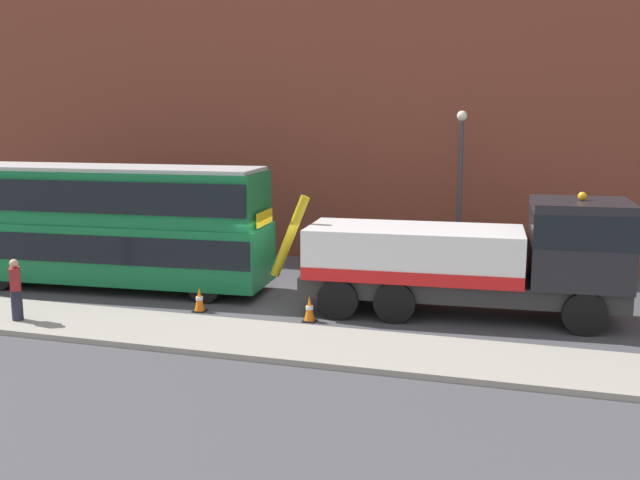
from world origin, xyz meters
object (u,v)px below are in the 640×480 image
Objects in this scene: recovery_tow_truck at (477,257)px; double_decker_bus at (104,222)px; traffic_cone_midway at (310,310)px; traffic_cone_near_bus at (199,300)px; pedestrian_onlooker at (16,290)px; street_lamp at (460,179)px.

double_decker_bus is (-12.06, -0.03, 0.47)m from recovery_tow_truck.
double_decker_bus is at bearing 166.73° from traffic_cone_midway.
traffic_cone_near_bus is at bearing -170.87° from recovery_tow_truck.
traffic_cone_midway is at bearing -16.38° from pedestrian_onlooker.
traffic_cone_midway is at bearing -115.37° from street_lamp.
street_lamp is (10.91, 9.67, 2.49)m from pedestrian_onlooker.
double_decker_bus is 6.53× the size of pedestrian_onlooker.
recovery_tow_truck is 5.55m from street_lamp.
double_decker_bus reaches higher than traffic_cone_midway.
double_decker_bus is 15.50× the size of traffic_cone_near_bus.
recovery_tow_truck reaches higher than pedestrian_onlooker.
street_lamp reaches higher than double_decker_bus.
traffic_cone_near_bus and traffic_cone_midway have the same top height.
street_lamp reaches higher than traffic_cone_near_bus.
traffic_cone_midway is (7.66, -1.81, -1.89)m from double_decker_bus.
traffic_cone_near_bus is 1.00× the size of traffic_cone_midway.
pedestrian_onlooker is (0.07, -4.47, -1.25)m from double_decker_bus.
pedestrian_onlooker is 5.02m from traffic_cone_near_bus.
traffic_cone_near_bus is at bearing -2.86° from pedestrian_onlooker.
recovery_tow_truck is 4.98m from traffic_cone_midway.
traffic_cone_midway is at bearing -161.19° from recovery_tow_truck.
traffic_cone_midway is 8.36m from street_lamp.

